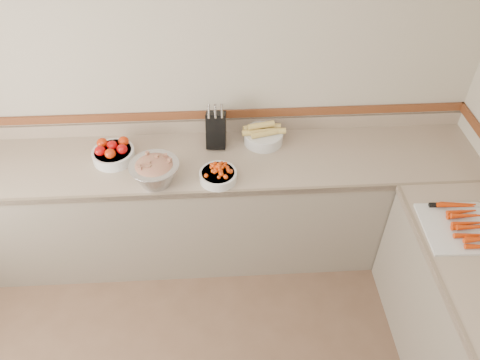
{
  "coord_description": "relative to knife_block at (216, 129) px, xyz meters",
  "views": [
    {
      "loc": [
        0.23,
        -0.75,
        2.94
      ],
      "look_at": [
        0.35,
        1.35,
        1.0
      ],
      "focal_mm": 35.0,
      "sensor_mm": 36.0,
      "label": 1
    }
  ],
  "objects": [
    {
      "name": "corn_bowl",
      "position": [
        0.33,
        0.01,
        -0.07
      ],
      "size": [
        0.3,
        0.28,
        0.16
      ],
      "color": "silver",
      "rests_on": "counter_back"
    },
    {
      "name": "knife_block",
      "position": [
        0.0,
        0.0,
        0.0
      ],
      "size": [
        0.15,
        0.17,
        0.32
      ],
      "color": "black",
      "rests_on": "counter_back"
    },
    {
      "name": "tomato_bowl",
      "position": [
        -0.69,
        -0.12,
        -0.07
      ],
      "size": [
        0.28,
        0.28,
        0.14
      ],
      "color": "silver",
      "rests_on": "counter_back"
    },
    {
      "name": "cutting_board",
      "position": [
        1.42,
        -0.87,
        -0.11
      ],
      "size": [
        0.51,
        0.41,
        0.07
      ],
      "color": "beige",
      "rests_on": "counter_right"
    },
    {
      "name": "counter_back",
      "position": [
        -0.21,
        -0.16,
        -0.58
      ],
      "size": [
        4.0,
        0.65,
        1.08
      ],
      "color": "gray",
      "rests_on": "ground_plane"
    },
    {
      "name": "rhubarb_bowl",
      "position": [
        -0.39,
        -0.37,
        -0.04
      ],
      "size": [
        0.32,
        0.32,
        0.18
      ],
      "color": "#B2B2BA",
      "rests_on": "counter_back"
    },
    {
      "name": "back_wall",
      "position": [
        -0.21,
        0.16,
        0.27
      ],
      "size": [
        4.0,
        0.0,
        4.0
      ],
      "primitive_type": "plane",
      "rotation": [
        1.57,
        0.0,
        0.0
      ],
      "color": "#B1A692",
      "rests_on": "ground_plane"
    },
    {
      "name": "cherry_tomato_bowl",
      "position": [
        0.0,
        -0.37,
        -0.09
      ],
      "size": [
        0.24,
        0.24,
        0.13
      ],
      "color": "silver",
      "rests_on": "counter_back"
    }
  ]
}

